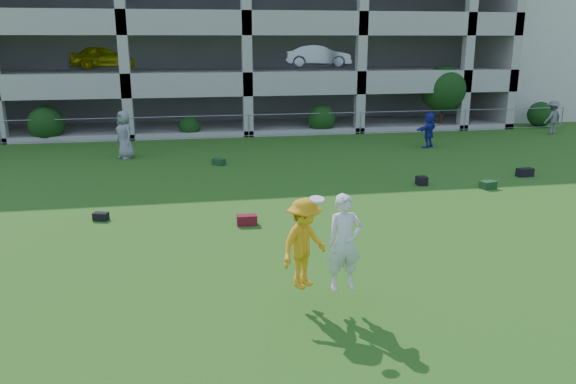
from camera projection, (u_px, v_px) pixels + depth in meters
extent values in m
plane|color=#235114|center=(356.00, 298.00, 11.08)|extent=(100.00, 100.00, 0.00)
cube|color=beige|center=(552.00, 38.00, 40.28)|extent=(16.00, 14.00, 10.00)
imported|color=gray|center=(125.00, 135.00, 23.75)|extent=(1.09, 1.18, 2.02)
imported|color=#202996|center=(429.00, 130.00, 26.18)|extent=(1.51, 1.31, 1.64)
imported|color=slate|center=(553.00, 117.00, 29.92)|extent=(1.30, 1.00, 1.77)
cube|color=#500D19|center=(247.00, 220.00, 15.37)|extent=(0.56, 0.31, 0.28)
cube|color=black|center=(101.00, 216.00, 15.78)|extent=(0.46, 0.37, 0.22)
cube|color=#173914|center=(488.00, 185.00, 19.11)|extent=(0.57, 0.45, 0.26)
cube|color=black|center=(422.00, 181.00, 19.57)|extent=(0.36, 0.36, 0.30)
cube|color=black|center=(525.00, 172.00, 20.80)|extent=(0.63, 0.35, 0.30)
cube|color=#14371D|center=(219.00, 162.00, 22.67)|extent=(0.57, 0.56, 0.25)
imported|color=orange|center=(304.00, 243.00, 10.42)|extent=(1.28, 1.19, 1.73)
imported|color=silver|center=(344.00, 242.00, 10.22)|extent=(0.69, 0.48, 1.82)
cylinder|color=white|center=(317.00, 199.00, 9.90)|extent=(0.27, 0.27, 0.08)
cube|color=#9E998C|center=(226.00, 23.00, 40.57)|extent=(30.00, 0.50, 12.00)
cube|color=#9E998C|center=(460.00, 22.00, 36.70)|extent=(0.50, 14.00, 12.00)
cube|color=#9E998C|center=(237.00, 116.00, 35.71)|extent=(30.00, 14.00, 0.30)
cube|color=#9E998C|center=(235.00, 68.00, 34.92)|extent=(30.00, 14.00, 0.30)
cube|color=#9E998C|center=(234.00, 18.00, 34.13)|extent=(30.00, 14.00, 0.30)
cube|color=#9E998C|center=(248.00, 87.00, 28.58)|extent=(30.00, 0.30, 0.90)
cube|color=#9E998C|center=(247.00, 26.00, 27.78)|extent=(30.00, 0.30, 0.90)
cube|color=#9E998C|center=(121.00, 16.00, 26.73)|extent=(0.50, 0.50, 12.00)
cube|color=#9E998C|center=(246.00, 16.00, 27.76)|extent=(0.50, 0.50, 12.00)
cube|color=#9E998C|center=(363.00, 17.00, 28.79)|extent=(0.50, 0.50, 12.00)
cube|color=#9E998C|center=(471.00, 18.00, 29.82)|extent=(0.50, 0.50, 12.00)
cube|color=#605E59|center=(232.00, 22.00, 36.06)|extent=(29.00, 9.00, 11.60)
imported|color=yellow|center=(106.00, 57.00, 31.53)|extent=(4.06, 2.11, 1.32)
imported|color=silver|center=(318.00, 56.00, 33.63)|extent=(4.09, 1.65, 1.32)
cylinder|color=gray|center=(0.00, 132.00, 26.89)|extent=(0.06, 0.06, 1.20)
cylinder|color=gray|center=(129.00, 129.00, 27.92)|extent=(0.06, 0.06, 1.20)
cylinder|color=gray|center=(249.00, 126.00, 28.95)|extent=(0.06, 0.06, 1.20)
cylinder|color=gray|center=(360.00, 123.00, 29.98)|extent=(0.06, 0.06, 1.20)
cylinder|color=gray|center=(465.00, 120.00, 31.01)|extent=(0.06, 0.06, 1.20)
cylinder|color=gray|center=(562.00, 117.00, 32.04)|extent=(0.06, 0.06, 1.20)
cylinder|color=gray|center=(249.00, 115.00, 28.80)|extent=(36.00, 0.04, 0.04)
cylinder|color=gray|center=(249.00, 136.00, 29.09)|extent=(36.00, 0.04, 0.04)
sphere|color=#163D11|center=(46.00, 124.00, 27.73)|extent=(1.76, 1.76, 1.76)
sphere|color=#163D11|center=(190.00, 126.00, 29.02)|extent=(1.10, 1.10, 1.10)
sphere|color=#163D11|center=(321.00, 119.00, 30.16)|extent=(1.54, 1.54, 1.54)
cylinder|color=#382314|center=(442.00, 112.00, 31.50)|extent=(0.16, 0.16, 1.96)
sphere|color=#163D11|center=(444.00, 89.00, 31.16)|extent=(2.52, 2.52, 2.52)
sphere|color=#163D11|center=(540.00, 114.00, 32.41)|extent=(1.43, 1.43, 1.43)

